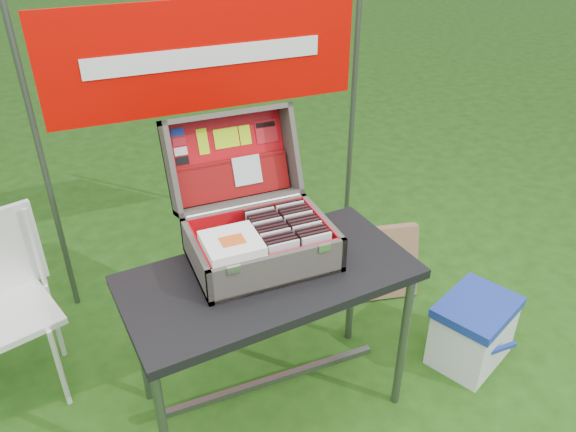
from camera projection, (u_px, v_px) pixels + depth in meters
name	position (u px, v px, depth m)	size (l,w,h in m)	color
ground	(292.00, 398.00, 2.58)	(80.00, 80.00, 0.00)	#1A420E
table	(271.00, 341.00, 2.40)	(1.15, 0.58, 0.72)	black
table_top	(269.00, 277.00, 2.22)	(1.15, 0.58, 0.04)	black
table_leg_fl	(163.00, 423.00, 2.06)	(0.04, 0.04, 0.68)	#59595B
table_leg_fr	(402.00, 346.00, 2.40)	(0.04, 0.04, 0.68)	#59595B
table_leg_bl	(140.00, 342.00, 2.42)	(0.04, 0.04, 0.68)	#59595B
table_leg_br	(352.00, 285.00, 2.76)	(0.04, 0.04, 0.68)	#59595B
table_brace	(272.00, 380.00, 2.52)	(1.00, 0.03, 0.03)	#59595B
suitcase	(255.00, 201.00, 2.21)	(0.56, 0.56, 0.49)	#4C443C
suitcase_base_bottom	(262.00, 258.00, 2.28)	(0.56, 0.40, 0.02)	#4C443C
suitcase_base_wall_front	(279.00, 271.00, 2.10)	(0.56, 0.02, 0.15)	#4C443C
suitcase_base_wall_back	(246.00, 222.00, 2.40)	(0.56, 0.02, 0.15)	#4C443C
suitcase_base_wall_left	(196.00, 260.00, 2.16)	(0.02, 0.40, 0.15)	#4C443C
suitcase_base_wall_right	(322.00, 231.00, 2.34)	(0.02, 0.40, 0.15)	#4C443C
suitcase_liner_floor	(262.00, 255.00, 2.27)	(0.52, 0.36, 0.01)	red
suitcase_latch_left	(234.00, 270.00, 2.00)	(0.05, 0.01, 0.03)	silver
suitcase_latch_right	(324.00, 248.00, 2.12)	(0.05, 0.01, 0.03)	silver
suitcase_hinge	(245.00, 206.00, 2.37)	(0.02, 0.02, 0.50)	silver
suitcase_lid_back	(229.00, 158.00, 2.46)	(0.56, 0.40, 0.02)	#4C443C
suitcase_lid_rim_far	(225.00, 114.00, 2.36)	(0.56, 0.02, 0.15)	#4C443C
suitcase_lid_rim_near	(239.00, 201.00, 2.43)	(0.56, 0.02, 0.15)	#4C443C
suitcase_lid_rim_left	(170.00, 169.00, 2.31)	(0.02, 0.40, 0.15)	#4C443C
suitcase_lid_rim_right	(290.00, 148.00, 2.49)	(0.02, 0.40, 0.15)	#4C443C
suitcase_lid_liner	(229.00, 158.00, 2.44)	(0.51, 0.35, 0.01)	red
suitcase_liner_wall_front	(278.00, 267.00, 2.10)	(0.52, 0.01, 0.13)	red
suitcase_liner_wall_back	(247.00, 222.00, 2.38)	(0.52, 0.01, 0.13)	red
suitcase_liner_wall_left	(200.00, 257.00, 2.16)	(0.01, 0.36, 0.13)	red
suitcase_liner_wall_right	(319.00, 229.00, 2.33)	(0.01, 0.36, 0.13)	red
suitcase_lid_pocket	(234.00, 179.00, 2.44)	(0.50, 0.16, 0.03)	maroon
suitcase_pocket_edge	(231.00, 161.00, 2.42)	(0.49, 0.02, 0.02)	maroon
suitcase_pocket_cd	(247.00, 170.00, 2.44)	(0.12, 0.12, 0.01)	silver
lid_sticker_cc_a	(177.00, 132.00, 2.34)	(0.05, 0.03, 0.00)	#1933B2
lid_sticker_cc_b	(179.00, 142.00, 2.35)	(0.05, 0.03, 0.00)	#B1151E
lid_sticker_cc_c	(181.00, 151.00, 2.36)	(0.05, 0.03, 0.00)	white
lid_sticker_cc_d	(183.00, 161.00, 2.37)	(0.05, 0.03, 0.00)	black
lid_card_neon_tall	(203.00, 142.00, 2.39)	(0.04, 0.11, 0.00)	#B3E90F
lid_card_neon_main	(226.00, 138.00, 2.42)	(0.11, 0.08, 0.00)	#B3E90F
lid_card_neon_small	(245.00, 135.00, 2.45)	(0.05, 0.08, 0.00)	#B3E90F
lid_sticker_band	(266.00, 132.00, 2.48)	(0.10, 0.10, 0.00)	#B1151E
lid_sticker_band_bar	(265.00, 125.00, 2.48)	(0.09, 0.02, 0.00)	black
cd_left_0	(284.00, 258.00, 2.13)	(0.12, 0.01, 0.14)	silver
cd_left_1	(282.00, 255.00, 2.14)	(0.12, 0.01, 0.14)	black
cd_left_2	(280.00, 252.00, 2.16)	(0.12, 0.01, 0.14)	black
cd_left_3	(278.00, 249.00, 2.18)	(0.12, 0.01, 0.14)	black
cd_left_4	(276.00, 246.00, 2.20)	(0.12, 0.01, 0.14)	silver
cd_left_5	(274.00, 244.00, 2.21)	(0.12, 0.01, 0.14)	black
cd_left_6	(272.00, 241.00, 2.23)	(0.12, 0.01, 0.14)	black
cd_left_7	(270.00, 238.00, 2.25)	(0.12, 0.01, 0.14)	black
cd_left_8	(268.00, 235.00, 2.26)	(0.12, 0.01, 0.14)	silver
cd_left_9	(266.00, 232.00, 2.28)	(0.12, 0.01, 0.14)	black
cd_left_10	(264.00, 230.00, 2.30)	(0.12, 0.01, 0.14)	black
cd_left_11	(262.00, 227.00, 2.32)	(0.12, 0.01, 0.14)	black
cd_left_12	(260.00, 225.00, 2.33)	(0.12, 0.01, 0.14)	silver
cd_left_13	(258.00, 222.00, 2.35)	(0.12, 0.01, 0.14)	black
cd_right_0	(316.00, 251.00, 2.17)	(0.12, 0.01, 0.14)	silver
cd_right_1	(314.00, 248.00, 2.19)	(0.12, 0.01, 0.14)	black
cd_right_2	(312.00, 245.00, 2.20)	(0.12, 0.01, 0.14)	black
cd_right_3	(309.00, 242.00, 2.22)	(0.12, 0.01, 0.14)	black
cd_right_4	(307.00, 239.00, 2.24)	(0.12, 0.01, 0.14)	silver
cd_right_5	(305.00, 236.00, 2.26)	(0.12, 0.01, 0.14)	black
cd_right_6	(303.00, 234.00, 2.27)	(0.12, 0.01, 0.14)	black
cd_right_7	(300.00, 231.00, 2.29)	(0.12, 0.01, 0.14)	black
cd_right_8	(298.00, 228.00, 2.31)	(0.12, 0.01, 0.14)	silver
cd_right_9	(296.00, 226.00, 2.33)	(0.12, 0.01, 0.14)	black
cd_right_10	(294.00, 223.00, 2.34)	(0.12, 0.01, 0.14)	black
cd_right_11	(292.00, 221.00, 2.36)	(0.12, 0.01, 0.14)	black
cd_right_12	(290.00, 218.00, 2.38)	(0.12, 0.01, 0.14)	silver
cd_right_13	(288.00, 216.00, 2.40)	(0.12, 0.01, 0.14)	black
songbook_0	(232.00, 246.00, 2.10)	(0.21, 0.21, 0.01)	white
songbook_1	(232.00, 245.00, 2.10)	(0.21, 0.21, 0.01)	white
songbook_2	(232.00, 244.00, 2.09)	(0.21, 0.21, 0.01)	white
songbook_3	(232.00, 243.00, 2.09)	(0.21, 0.21, 0.01)	white
songbook_4	(232.00, 242.00, 2.09)	(0.21, 0.21, 0.01)	white
songbook_5	(232.00, 241.00, 2.09)	(0.21, 0.21, 0.01)	white
songbook_6	(232.00, 240.00, 2.08)	(0.21, 0.21, 0.01)	white
songbook_graphic	(232.00, 240.00, 2.07)	(0.09, 0.07, 0.00)	#D85919
cooler	(473.00, 331.00, 2.72)	(0.39, 0.30, 0.34)	white
cooler_body	(472.00, 335.00, 2.73)	(0.37, 0.28, 0.30)	white
cooler_lid	(478.00, 307.00, 2.64)	(0.39, 0.30, 0.05)	#1C339B
cooler_handle	(495.00, 351.00, 2.59)	(0.23, 0.02, 0.02)	#1C339B
chair	(7.00, 319.00, 2.42)	(0.39, 0.42, 0.85)	silver
chair_seat	(7.00, 317.00, 2.41)	(0.39, 0.39, 0.03)	silver
chair_leg_fr	(60.00, 368.00, 2.45)	(0.02, 0.02, 0.43)	silver
chair_leg_br	(55.00, 322.00, 2.71)	(0.02, 0.02, 0.43)	silver
chair_upright_right	(35.00, 248.00, 2.51)	(0.02, 0.02, 0.41)	silver
cardboard_box	(382.00, 263.00, 3.14)	(0.40, 0.06, 0.42)	#9F7150
banner_post_left	(44.00, 167.00, 2.73)	(0.03, 0.03, 1.70)	#59595B
banner_post_right	(352.00, 117.00, 3.29)	(0.03, 0.03, 1.70)	#59595B
banner	(207.00, 56.00, 2.77)	(1.60, 0.01, 0.55)	#BE0500
banner_text	(207.00, 57.00, 2.76)	(1.20, 0.00, 0.10)	white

